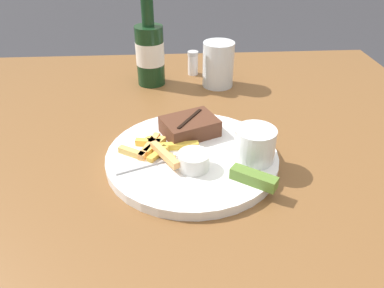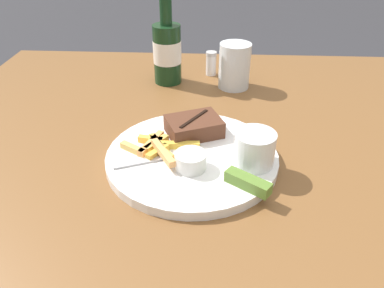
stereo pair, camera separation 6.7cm
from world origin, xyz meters
name	(u,v)px [view 1 (the left image)]	position (x,y,z in m)	size (l,w,h in m)	color
dining_table	(192,194)	(0.00, 0.00, 0.69)	(1.18, 1.19, 0.77)	brown
dinner_plate	(192,157)	(0.00, 0.00, 0.78)	(0.31, 0.31, 0.02)	white
steak_portion	(192,126)	(0.00, 0.07, 0.80)	(0.12, 0.11, 0.04)	#512D1E
fries_pile	(157,149)	(-0.06, 0.01, 0.79)	(0.15, 0.12, 0.02)	#F0A35A
coleslaw_cup	(255,143)	(0.11, -0.03, 0.82)	(0.07, 0.07, 0.06)	white
dipping_sauce_cup	(194,160)	(0.00, -0.05, 0.80)	(0.06, 0.06, 0.03)	silver
pickle_spear	(254,178)	(0.09, -0.09, 0.80)	(0.08, 0.06, 0.02)	#567A2D
fork_utensil	(149,164)	(-0.08, -0.03, 0.79)	(0.13, 0.06, 0.00)	#B7B7BC
beer_bottle	(150,51)	(-0.08, 0.37, 0.85)	(0.07, 0.07, 0.24)	#143319
drinking_glass	(218,64)	(0.09, 0.34, 0.83)	(0.08, 0.08, 0.11)	silver
salt_shaker	(193,63)	(0.03, 0.42, 0.80)	(0.03, 0.03, 0.07)	white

